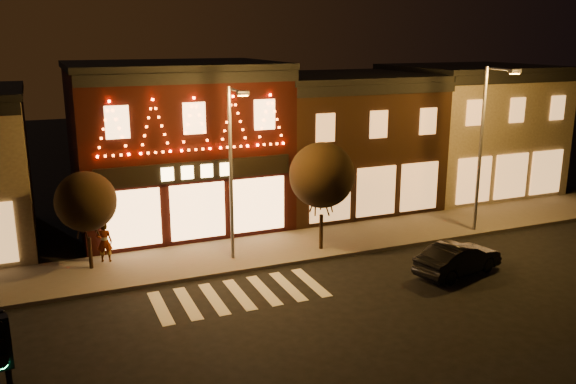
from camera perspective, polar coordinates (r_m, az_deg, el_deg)
ground at (r=19.95m, az=-0.89°, el=-14.02°), size 120.00×120.00×0.00m
sidewalk_far at (r=27.41m, az=-3.29°, el=-5.68°), size 44.00×4.00×0.15m
building_pulp at (r=31.40m, az=-10.54°, el=4.44°), size 10.20×8.34×8.30m
building_right_a at (r=34.72m, az=5.01°, el=4.91°), size 9.20×8.28×7.50m
building_right_b at (r=39.67m, az=16.66°, el=5.78°), size 9.20×8.28×7.80m
traffic_signal_near at (r=12.94m, az=-25.02°, el=-15.68°), size 0.36×0.47×4.49m
streetlamp_mid at (r=25.18m, az=-5.27°, el=2.92°), size 0.48×1.70×7.40m
streetlamp_right at (r=30.42m, az=18.16°, el=4.96°), size 0.53×1.84×8.02m
tree_left at (r=25.77m, az=-18.58°, el=-0.86°), size 2.46×2.46×4.12m
tree_right at (r=26.67m, az=3.23°, el=1.59°), size 2.93×2.93×4.89m
dark_sedan at (r=25.89m, az=15.78°, el=-6.08°), size 4.24×2.29×1.33m
pedestrian at (r=26.91m, az=-16.95°, el=-4.55°), size 0.73×0.58×1.76m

